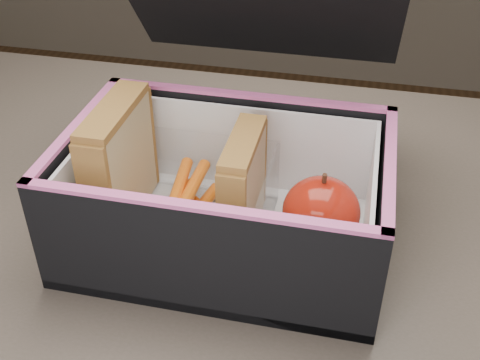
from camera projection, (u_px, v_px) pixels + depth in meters
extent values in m
cube|color=brown|center=(171.00, 285.00, 0.53)|extent=(1.20, 0.80, 0.03)
cube|color=black|center=(261.00, 5.00, 0.58)|extent=(0.27, 0.12, 0.14)
cube|color=tan|center=(111.00, 164.00, 0.54)|extent=(0.01, 0.10, 0.11)
cube|color=#C55C65|center=(121.00, 169.00, 0.54)|extent=(0.01, 0.10, 0.10)
cube|color=tan|center=(129.00, 167.00, 0.54)|extent=(0.01, 0.10, 0.11)
cube|color=#905F2C|center=(112.00, 111.00, 0.51)|extent=(0.03, 0.10, 0.01)
cube|color=tan|center=(235.00, 188.00, 0.53)|extent=(0.01, 0.08, 0.09)
cube|color=#C55C65|center=(243.00, 192.00, 0.53)|extent=(0.01, 0.08, 0.08)
cube|color=tan|center=(251.00, 190.00, 0.52)|extent=(0.01, 0.08, 0.09)
cube|color=#905F2C|center=(243.00, 143.00, 0.50)|extent=(0.02, 0.09, 0.01)
cylinder|color=#E06209|center=(171.00, 233.00, 0.53)|extent=(0.01, 0.09, 0.01)
cylinder|color=#E06209|center=(170.00, 228.00, 0.52)|extent=(0.02, 0.09, 0.01)
cylinder|color=#E06209|center=(178.00, 190.00, 0.55)|extent=(0.02, 0.09, 0.01)
cylinder|color=#E06209|center=(186.00, 231.00, 0.54)|extent=(0.02, 0.09, 0.01)
cylinder|color=#E06209|center=(169.00, 210.00, 0.54)|extent=(0.03, 0.09, 0.01)
cylinder|color=#E06209|center=(190.00, 191.00, 0.55)|extent=(0.01, 0.09, 0.01)
cylinder|color=#E06209|center=(195.00, 215.00, 0.56)|extent=(0.03, 0.09, 0.01)
cube|color=white|center=(321.00, 244.00, 0.53)|extent=(0.08, 0.08, 0.01)
ellipsoid|color=maroon|center=(321.00, 212.00, 0.51)|extent=(0.07, 0.07, 0.06)
cylinder|color=#412517|center=(324.00, 179.00, 0.49)|extent=(0.00, 0.01, 0.01)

